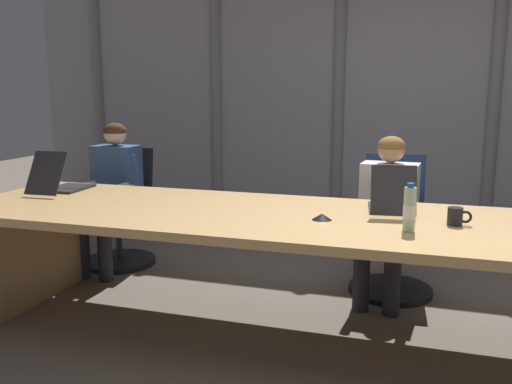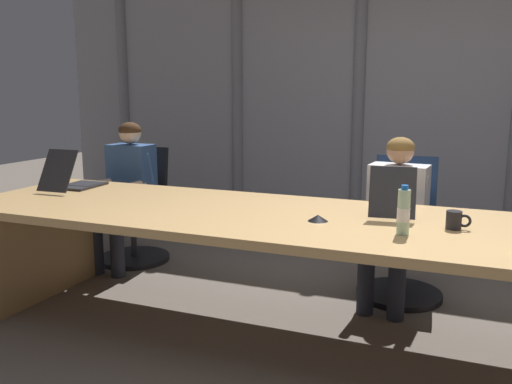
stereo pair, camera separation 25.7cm
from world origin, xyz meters
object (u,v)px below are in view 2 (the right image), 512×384
(office_chair_left_mid, at_px, (402,245))
(person_left_mid, at_px, (395,211))
(laptop_left_end, at_px, (74,181))
(water_bottle_primary, at_px, (404,212))
(laptop_left_mid, at_px, (392,205))
(office_chair_left_end, at_px, (136,218))
(person_left_end, at_px, (126,186))
(coffee_mug_near, at_px, (455,220))
(conference_mic_left_side, at_px, (318,218))

(office_chair_left_mid, distance_m, person_left_mid, 0.33)
(laptop_left_end, bearing_deg, water_bottle_primary, -101.95)
(laptop_left_end, relative_size, laptop_left_mid, 1.20)
(laptop_left_mid, relative_size, water_bottle_primary, 1.68)
(office_chair_left_end, height_order, person_left_end, person_left_end)
(laptop_left_end, relative_size, water_bottle_primary, 2.02)
(office_chair_left_end, xyz_separation_m, person_left_end, (0.03, -0.16, 0.31))
(office_chair_left_end, height_order, water_bottle_primary, water_bottle_primary)
(laptop_left_mid, height_order, person_left_mid, person_left_mid)
(coffee_mug_near, bearing_deg, laptop_left_end, 175.55)
(coffee_mug_near, xyz_separation_m, conference_mic_left_side, (-0.69, -0.10, -0.03))
(laptop_left_end, bearing_deg, coffee_mug_near, -96.56)
(laptop_left_end, bearing_deg, person_left_end, -3.36)
(laptop_left_mid, xyz_separation_m, water_bottle_primary, (0.11, -0.42, 0.06))
(person_left_mid, bearing_deg, office_chair_left_end, -89.07)
(laptop_left_mid, bearing_deg, person_left_mid, -1.69)
(laptop_left_end, height_order, coffee_mug_near, laptop_left_end)
(office_chair_left_mid, bearing_deg, laptop_left_mid, -2.30)
(person_left_mid, xyz_separation_m, water_bottle_primary, (0.17, -1.01, 0.22))
(person_left_mid, bearing_deg, office_chair_left_mid, 171.47)
(water_bottle_primary, bearing_deg, person_left_mid, 99.68)
(office_chair_left_mid, xyz_separation_m, water_bottle_primary, (0.13, -1.17, 0.49))
(office_chair_left_end, bearing_deg, person_left_mid, 81.78)
(person_left_end, bearing_deg, person_left_mid, 89.79)
(person_left_mid, bearing_deg, coffee_mug_near, 31.96)
(office_chair_left_mid, bearing_deg, person_left_mid, -17.48)
(office_chair_left_end, height_order, coffee_mug_near, office_chair_left_end)
(office_chair_left_mid, relative_size, conference_mic_left_side, 8.94)
(office_chair_left_end, height_order, person_left_mid, person_left_mid)
(water_bottle_primary, relative_size, coffee_mug_near, 1.99)
(laptop_left_mid, relative_size, person_left_mid, 0.36)
(laptop_left_end, height_order, office_chair_left_end, laptop_left_end)
(laptop_left_end, relative_size, person_left_end, 0.42)
(laptop_left_end, relative_size, coffee_mug_near, 4.02)
(office_chair_left_mid, distance_m, person_left_end, 2.23)
(coffee_mug_near, bearing_deg, office_chair_left_end, 159.69)
(laptop_left_mid, distance_m, person_left_end, 2.31)
(water_bottle_primary, xyz_separation_m, coffee_mug_near, (0.23, 0.21, -0.07))
(laptop_left_mid, bearing_deg, conference_mic_left_side, 123.88)
(laptop_left_mid, distance_m, water_bottle_primary, 0.44)
(person_left_end, height_order, coffee_mug_near, person_left_end)
(person_left_end, distance_m, person_left_mid, 2.17)
(office_chair_left_end, xyz_separation_m, office_chair_left_mid, (2.24, 0.00, 0.01))
(water_bottle_primary, bearing_deg, laptop_left_mid, 105.04)
(laptop_left_end, xyz_separation_m, conference_mic_left_side, (1.89, -0.30, -0.04))
(laptop_left_mid, height_order, conference_mic_left_side, laptop_left_mid)
(laptop_left_end, bearing_deg, laptop_left_mid, -91.88)
(person_left_end, distance_m, conference_mic_left_side, 2.08)
(person_left_end, relative_size, conference_mic_left_side, 10.83)
(coffee_mug_near, relative_size, conference_mic_left_side, 1.12)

